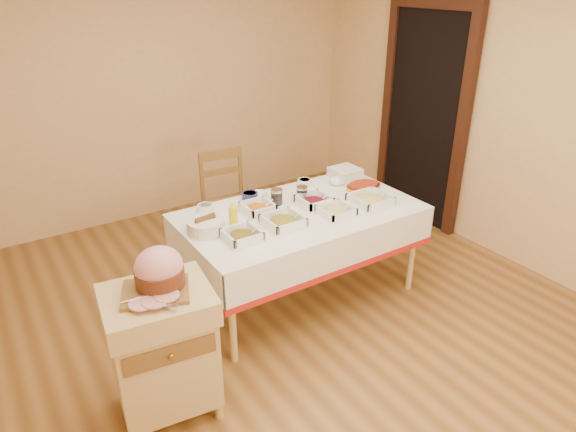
# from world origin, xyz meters

# --- Properties ---
(room_shell) EXTENTS (5.00, 5.00, 5.00)m
(room_shell) POSITION_xyz_m (0.00, 0.00, 1.30)
(room_shell) COLOR brown
(room_shell) RESTS_ON ground
(doorway) EXTENTS (0.09, 1.10, 2.20)m
(doorway) POSITION_xyz_m (2.20, 0.90, 1.11)
(doorway) COLOR black
(doorway) RESTS_ON ground
(dining_table) EXTENTS (1.82, 1.02, 0.76)m
(dining_table) POSITION_xyz_m (0.30, 0.30, 0.60)
(dining_table) COLOR #D5BA75
(dining_table) RESTS_ON ground
(butcher_cart) EXTENTS (0.64, 0.56, 0.83)m
(butcher_cart) POSITION_xyz_m (-1.04, -0.29, 0.47)
(butcher_cart) COLOR #D5BA75
(butcher_cart) RESTS_ON ground
(dining_chair) EXTENTS (0.48, 0.46, 0.97)m
(dining_chair) POSITION_xyz_m (0.15, 1.25, 0.50)
(dining_chair) COLOR brown
(dining_chair) RESTS_ON ground
(ham_on_board) EXTENTS (0.38, 0.36, 0.25)m
(ham_on_board) POSITION_xyz_m (-1.01, -0.26, 0.94)
(ham_on_board) COLOR brown
(ham_on_board) RESTS_ON butcher_cart
(serving_dish_a) EXTENTS (0.24, 0.23, 0.10)m
(serving_dish_a) POSITION_xyz_m (-0.30, 0.13, 0.79)
(serving_dish_a) COLOR white
(serving_dish_a) RESTS_ON dining_table
(serving_dish_b) EXTENTS (0.26, 0.26, 0.11)m
(serving_dish_b) POSITION_xyz_m (0.06, 0.16, 0.79)
(serving_dish_b) COLOR white
(serving_dish_b) RESTS_ON dining_table
(serving_dish_c) EXTENTS (0.23, 0.23, 0.10)m
(serving_dish_c) POSITION_xyz_m (0.48, 0.09, 0.79)
(serving_dish_c) COLOR white
(serving_dish_c) RESTS_ON dining_table
(serving_dish_d) EXTENTS (0.28, 0.28, 0.11)m
(serving_dish_d) POSITION_xyz_m (0.83, 0.11, 0.79)
(serving_dish_d) COLOR white
(serving_dish_d) RESTS_ON dining_table
(serving_dish_e) EXTENTS (0.23, 0.22, 0.11)m
(serving_dish_e) POSITION_xyz_m (0.02, 0.45, 0.79)
(serving_dish_e) COLOR white
(serving_dish_e) RESTS_ON dining_table
(serving_dish_f) EXTENTS (0.24, 0.23, 0.11)m
(serving_dish_f) POSITION_xyz_m (0.45, 0.32, 0.80)
(serving_dish_f) COLOR white
(serving_dish_f) RESTS_ON dining_table
(small_bowl_left) EXTENTS (0.12, 0.12, 0.05)m
(small_bowl_left) POSITION_xyz_m (-0.31, 0.68, 0.79)
(small_bowl_left) COLOR white
(small_bowl_left) RESTS_ON dining_table
(small_bowl_mid) EXTENTS (0.13, 0.13, 0.06)m
(small_bowl_mid) POSITION_xyz_m (0.09, 0.70, 0.79)
(small_bowl_mid) COLOR navy
(small_bowl_mid) RESTS_ON dining_table
(small_bowl_right) EXTENTS (0.12, 0.12, 0.06)m
(small_bowl_right) POSITION_xyz_m (0.61, 0.70, 0.79)
(small_bowl_right) COLOR white
(small_bowl_right) RESTS_ON dining_table
(bowl_white_imported) EXTENTS (0.17, 0.17, 0.04)m
(bowl_white_imported) POSITION_xyz_m (0.16, 0.70, 0.78)
(bowl_white_imported) COLOR white
(bowl_white_imported) RESTS_ON dining_table
(bowl_small_imported) EXTENTS (0.17, 0.17, 0.04)m
(bowl_small_imported) POSITION_xyz_m (0.87, 0.58, 0.78)
(bowl_small_imported) COLOR white
(bowl_small_imported) RESTS_ON dining_table
(preserve_jar_left) EXTENTS (0.10, 0.10, 0.12)m
(preserve_jar_left) POSITION_xyz_m (0.22, 0.51, 0.82)
(preserve_jar_left) COLOR silver
(preserve_jar_left) RESTS_ON dining_table
(preserve_jar_right) EXTENTS (0.09, 0.09, 0.12)m
(preserve_jar_right) POSITION_xyz_m (0.42, 0.46, 0.81)
(preserve_jar_right) COLOR silver
(preserve_jar_right) RESTS_ON dining_table
(mustard_bottle) EXTENTS (0.06, 0.06, 0.19)m
(mustard_bottle) POSITION_xyz_m (-0.25, 0.34, 0.85)
(mustard_bottle) COLOR yellow
(mustard_bottle) RESTS_ON dining_table
(bread_basket) EXTENTS (0.26, 0.26, 0.12)m
(bread_basket) POSITION_xyz_m (-0.46, 0.36, 0.81)
(bread_basket) COLOR white
(bread_basket) RESTS_ON dining_table
(plate_stack) EXTENTS (0.23, 0.23, 0.08)m
(plate_stack) POSITION_xyz_m (1.03, 0.67, 0.80)
(plate_stack) COLOR white
(plate_stack) RESTS_ON dining_table
(brass_platter) EXTENTS (0.32, 0.23, 0.04)m
(brass_platter) POSITION_xyz_m (1.00, 0.39, 0.78)
(brass_platter) COLOR #BB8634
(brass_platter) RESTS_ON dining_table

